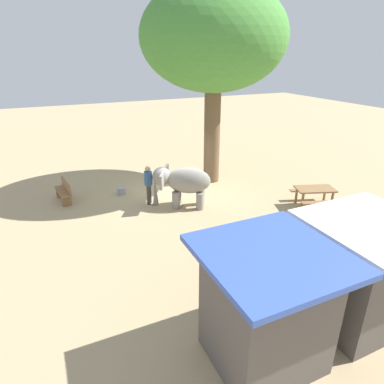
{
  "coord_description": "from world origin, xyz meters",
  "views": [
    {
      "loc": [
        4.85,
        12.31,
        5.79
      ],
      "look_at": [
        -0.06,
        1.55,
        0.8
      ],
      "focal_mm": 31.22,
      "sensor_mm": 36.0,
      "label": 1
    }
  ],
  "objects": [
    {
      "name": "market_stall_blue",
      "position": [
        1.48,
        8.33,
        1.14
      ],
      "size": [
        2.5,
        2.5,
        2.52
      ],
      "color": "#59514C",
      "rests_on": "ground_plane"
    },
    {
      "name": "elephant",
      "position": [
        0.1,
        0.97,
        1.04
      ],
      "size": [
        2.27,
        2.01,
        1.63
      ],
      "rotation": [
        0.0,
        0.0,
        5.75
      ],
      "color": "gray",
      "rests_on": "ground_plane"
    },
    {
      "name": "picnic_table_near",
      "position": [
        -4.7,
        3.19,
        0.59
      ],
      "size": [
        1.91,
        1.9,
        0.78
      ],
      "rotation": [
        0.0,
        0.0,
        2.8
      ],
      "color": "olive",
      "rests_on": "ground_plane"
    },
    {
      "name": "feed_bucket",
      "position": [
        2.08,
        -1.24,
        0.16
      ],
      "size": [
        0.36,
        0.36,
        0.32
      ],
      "primitive_type": "cylinder",
      "color": "gray",
      "rests_on": "ground_plane"
    },
    {
      "name": "ground_plane",
      "position": [
        0.0,
        0.0,
        0.0
      ],
      "size": [
        60.0,
        60.0,
        0.0
      ],
      "primitive_type": "plane",
      "color": "tan"
    },
    {
      "name": "market_stall_white",
      "position": [
        -1.12,
        8.33,
        1.14
      ],
      "size": [
        2.5,
        2.5,
        2.52
      ],
      "color": "#59514C",
      "rests_on": "ground_plane"
    },
    {
      "name": "wooden_bench",
      "position": [
        4.38,
        -1.49,
        0.47
      ],
      "size": [
        0.59,
        1.44,
        0.88
      ],
      "rotation": [
        0.0,
        0.0,
        4.85
      ],
      "color": "olive",
      "rests_on": "ground_plane"
    },
    {
      "name": "shade_tree_main",
      "position": [
        -2.3,
        -1.15,
        6.27
      ],
      "size": [
        6.26,
        5.74,
        8.54
      ],
      "color": "brown",
      "rests_on": "ground_plane"
    },
    {
      "name": "person_handler",
      "position": [
        1.26,
        0.2,
        0.95
      ],
      "size": [
        0.32,
        0.44,
        1.62
      ],
      "rotation": [
        0.0,
        0.0,
        2.56
      ],
      "color": "#3F3833",
      "rests_on": "ground_plane"
    }
  ]
}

